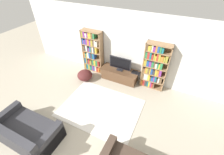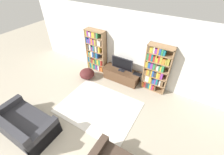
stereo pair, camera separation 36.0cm
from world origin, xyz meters
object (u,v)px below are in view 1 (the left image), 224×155
(television, at_px, (120,64))
(beanbag_ottoman, at_px, (85,75))
(bookshelf_left, at_px, (92,52))
(tv_stand, at_px, (120,75))
(laptop, at_px, (136,73))
(couch_left_sectional, at_px, (26,132))
(bookshelf_right, at_px, (154,67))

(television, distance_m, beanbag_ottoman, 1.50)
(beanbag_ottoman, bearing_deg, bookshelf_left, 93.01)
(beanbag_ottoman, bearing_deg, television, 25.17)
(tv_stand, bearing_deg, beanbag_ottoman, -154.68)
(television, bearing_deg, laptop, 7.88)
(bookshelf_left, xyz_separation_m, laptop, (1.92, -0.07, -0.40))
(television, height_order, beanbag_ottoman, television)
(bookshelf_left, bearing_deg, laptop, -2.03)
(bookshelf_left, distance_m, couch_left_sectional, 3.62)
(bookshelf_left, relative_size, tv_stand, 1.20)
(bookshelf_right, height_order, beanbag_ottoman, bookshelf_right)
(laptop, bearing_deg, bookshelf_left, 177.97)
(beanbag_ottoman, bearing_deg, bookshelf_right, 16.69)
(laptop, xyz_separation_m, beanbag_ottoman, (-1.88, -0.68, -0.28))
(bookshelf_right, bearing_deg, television, -172.85)
(bookshelf_right, distance_m, television, 1.25)
(couch_left_sectional, bearing_deg, bookshelf_right, 55.51)
(tv_stand, height_order, laptop, laptop)
(laptop, distance_m, couch_left_sectional, 3.96)
(television, xyz_separation_m, couch_left_sectional, (-1.22, -3.41, -0.49))
(tv_stand, relative_size, television, 1.74)
(bookshelf_right, relative_size, beanbag_ottoman, 2.98)
(tv_stand, distance_m, beanbag_ottoman, 1.40)
(bookshelf_right, height_order, tv_stand, bookshelf_right)
(television, bearing_deg, bookshelf_left, 173.24)
(tv_stand, xyz_separation_m, couch_left_sectional, (-1.22, -3.42, 0.04))
(tv_stand, distance_m, couch_left_sectional, 3.63)
(tv_stand, bearing_deg, laptop, 7.53)
(tv_stand, bearing_deg, television, -90.00)
(bookshelf_left, distance_m, television, 1.32)
(couch_left_sectional, xyz_separation_m, beanbag_ottoman, (-0.04, 2.82, -0.08))
(bookshelf_right, bearing_deg, bookshelf_left, -180.00)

